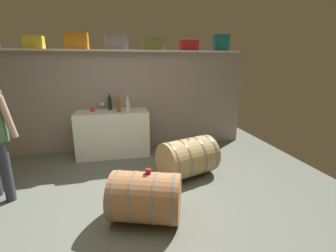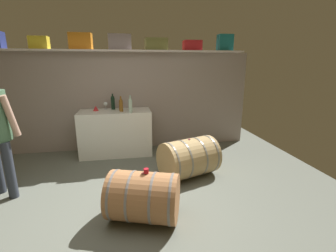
{
  "view_description": "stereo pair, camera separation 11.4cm",
  "coord_description": "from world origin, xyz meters",
  "px_view_note": "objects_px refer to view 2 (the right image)",
  "views": [
    {
      "loc": [
        -0.04,
        -2.71,
        1.84
      ],
      "look_at": [
        0.65,
        0.47,
        0.98
      ],
      "focal_mm": 25.58,
      "sensor_mm": 36.0,
      "label": 1
    },
    {
      "loc": [
        0.08,
        -2.73,
        1.84
      ],
      "look_at": [
        0.65,
        0.47,
        0.98
      ],
      "focal_mm": 25.58,
      "sensor_mm": 36.0,
      "label": 2
    }
  ],
  "objects_px": {
    "wine_barrel_far": "(189,158)",
    "tasting_cup": "(146,171)",
    "wine_bottle_amber": "(121,105)",
    "toolcase_orange": "(81,41)",
    "wine_bottle_clear": "(130,105)",
    "toolcase_yellow": "(39,43)",
    "toolcase_grey": "(120,42)",
    "toolcase_red": "(192,46)",
    "toolcase_teal": "(225,43)",
    "red_funnel": "(96,108)",
    "work_cabinet": "(116,133)",
    "wine_barrel_near": "(144,197)",
    "wine_glass": "(106,104)",
    "wine_bottle_dark": "(113,102)",
    "toolcase_olive": "(156,44)"
  },
  "relations": [
    {
      "from": "red_funnel",
      "to": "wine_barrel_near",
      "type": "relative_size",
      "value": 0.11
    },
    {
      "from": "toolcase_grey",
      "to": "wine_barrel_near",
      "type": "xyz_separation_m",
      "value": [
        0.22,
        -2.5,
        -1.93
      ]
    },
    {
      "from": "toolcase_orange",
      "to": "wine_glass",
      "type": "bearing_deg",
      "value": -0.52
    },
    {
      "from": "toolcase_grey",
      "to": "toolcase_olive",
      "type": "xyz_separation_m",
      "value": [
        0.72,
        0.0,
        -0.03
      ]
    },
    {
      "from": "toolcase_yellow",
      "to": "wine_barrel_far",
      "type": "xyz_separation_m",
      "value": [
        2.52,
        -1.48,
        -1.88
      ]
    },
    {
      "from": "toolcase_olive",
      "to": "toolcase_teal",
      "type": "xyz_separation_m",
      "value": [
        1.47,
        0.0,
        0.05
      ]
    },
    {
      "from": "wine_glass",
      "to": "wine_bottle_clear",
      "type": "bearing_deg",
      "value": -41.58
    },
    {
      "from": "wine_bottle_amber",
      "to": "wine_bottle_clear",
      "type": "bearing_deg",
      "value": -38.01
    },
    {
      "from": "toolcase_yellow",
      "to": "wine_barrel_far",
      "type": "bearing_deg",
      "value": -30.41
    },
    {
      "from": "wine_barrel_far",
      "to": "tasting_cup",
      "type": "bearing_deg",
      "value": -147.69
    },
    {
      "from": "toolcase_orange",
      "to": "toolcase_olive",
      "type": "distance_m",
      "value": 1.45
    },
    {
      "from": "work_cabinet",
      "to": "wine_barrel_near",
      "type": "height_order",
      "value": "work_cabinet"
    },
    {
      "from": "toolcase_yellow",
      "to": "wine_bottle_clear",
      "type": "relative_size",
      "value": 0.98
    },
    {
      "from": "wine_bottle_amber",
      "to": "wine_bottle_dark",
      "type": "bearing_deg",
      "value": 123.04
    },
    {
      "from": "toolcase_teal",
      "to": "red_funnel",
      "type": "distance_m",
      "value": 3.01
    },
    {
      "from": "wine_bottle_amber",
      "to": "toolcase_orange",
      "type": "bearing_deg",
      "value": 155.78
    },
    {
      "from": "red_funnel",
      "to": "work_cabinet",
      "type": "bearing_deg",
      "value": -11.94
    },
    {
      "from": "toolcase_grey",
      "to": "toolcase_teal",
      "type": "distance_m",
      "value": 2.19
    },
    {
      "from": "red_funnel",
      "to": "wine_bottle_amber",
      "type": "bearing_deg",
      "value": -18.1
    },
    {
      "from": "toolcase_yellow",
      "to": "wine_bottle_amber",
      "type": "relative_size",
      "value": 1.09
    },
    {
      "from": "wine_bottle_amber",
      "to": "toolcase_grey",
      "type": "bearing_deg",
      "value": 85.03
    },
    {
      "from": "toolcase_yellow",
      "to": "wine_glass",
      "type": "distance_m",
      "value": 1.63
    },
    {
      "from": "wine_bottle_dark",
      "to": "toolcase_teal",
      "type": "bearing_deg",
      "value": 1.44
    },
    {
      "from": "wine_bottle_clear",
      "to": "tasting_cup",
      "type": "xyz_separation_m",
      "value": [
        0.11,
        -2.05,
        -0.42
      ]
    },
    {
      "from": "toolcase_grey",
      "to": "wine_bottle_clear",
      "type": "distance_m",
      "value": 1.27
    },
    {
      "from": "toolcase_grey",
      "to": "wine_bottle_amber",
      "type": "relative_size",
      "value": 1.46
    },
    {
      "from": "toolcase_yellow",
      "to": "toolcase_olive",
      "type": "bearing_deg",
      "value": 0.1
    },
    {
      "from": "wine_bottle_dark",
      "to": "wine_bottle_clear",
      "type": "relative_size",
      "value": 0.97
    },
    {
      "from": "red_funnel",
      "to": "wine_barrel_near",
      "type": "bearing_deg",
      "value": -72.24
    },
    {
      "from": "wine_barrel_far",
      "to": "toolcase_yellow",
      "type": "bearing_deg",
      "value": 129.54
    },
    {
      "from": "toolcase_teal",
      "to": "work_cabinet",
      "type": "relative_size",
      "value": 0.23
    },
    {
      "from": "wine_bottle_clear",
      "to": "tasting_cup",
      "type": "height_order",
      "value": "wine_bottle_clear"
    },
    {
      "from": "toolcase_olive",
      "to": "work_cabinet",
      "type": "height_order",
      "value": "toolcase_olive"
    },
    {
      "from": "toolcase_yellow",
      "to": "wine_glass",
      "type": "relative_size",
      "value": 2.16
    },
    {
      "from": "toolcase_red",
      "to": "wine_barrel_near",
      "type": "relative_size",
      "value": 0.38
    },
    {
      "from": "wine_bottle_clear",
      "to": "red_funnel",
      "type": "xyz_separation_m",
      "value": [
        -0.68,
        0.3,
        -0.1
      ]
    },
    {
      "from": "toolcase_orange",
      "to": "tasting_cup",
      "type": "height_order",
      "value": "toolcase_orange"
    },
    {
      "from": "wine_barrel_far",
      "to": "tasting_cup",
      "type": "relative_size",
      "value": 17.58
    },
    {
      "from": "toolcase_grey",
      "to": "work_cabinet",
      "type": "xyz_separation_m",
      "value": [
        -0.16,
        -0.23,
        -1.77
      ]
    },
    {
      "from": "toolcase_yellow",
      "to": "toolcase_grey",
      "type": "xyz_separation_m",
      "value": [
        1.47,
        0.0,
        0.03
      ]
    },
    {
      "from": "toolcase_red",
      "to": "tasting_cup",
      "type": "bearing_deg",
      "value": -114.1
    },
    {
      "from": "red_funnel",
      "to": "wine_barrel_far",
      "type": "bearing_deg",
      "value": -40.16
    },
    {
      "from": "toolcase_orange",
      "to": "toolcase_olive",
      "type": "height_order",
      "value": "toolcase_orange"
    },
    {
      "from": "toolcase_grey",
      "to": "wine_barrel_near",
      "type": "bearing_deg",
      "value": -88.42
    },
    {
      "from": "toolcase_grey",
      "to": "wine_bottle_clear",
      "type": "bearing_deg",
      "value": -75.06
    },
    {
      "from": "toolcase_yellow",
      "to": "wine_bottle_amber",
      "type": "bearing_deg",
      "value": -12.21
    },
    {
      "from": "red_funnel",
      "to": "toolcase_red",
      "type": "bearing_deg",
      "value": 4.27
    },
    {
      "from": "work_cabinet",
      "to": "wine_glass",
      "type": "relative_size",
      "value": 9.43
    },
    {
      "from": "work_cabinet",
      "to": "wine_bottle_dark",
      "type": "bearing_deg",
      "value": 100.9
    },
    {
      "from": "toolcase_red",
      "to": "red_funnel",
      "type": "bearing_deg",
      "value": -173.92
    }
  ]
}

